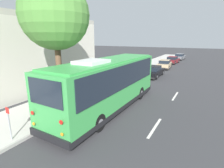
% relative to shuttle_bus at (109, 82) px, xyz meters
% --- Properties ---
extents(ground_plane, '(160.00, 160.00, 0.00)m').
position_rel_shuttle_bus_xyz_m(ground_plane, '(1.37, 0.00, -1.86)').
color(ground_plane, '#333335').
extents(sidewalk_slab, '(80.00, 3.89, 0.15)m').
position_rel_shuttle_bus_xyz_m(sidewalk_slab, '(1.37, 3.56, -1.79)').
color(sidewalk_slab, '#B2AFA8').
rests_on(sidewalk_slab, ground).
extents(curb_strip, '(80.00, 0.14, 0.15)m').
position_rel_shuttle_bus_xyz_m(curb_strip, '(1.37, 1.55, -1.79)').
color(curb_strip, '#9D9A94').
rests_on(curb_strip, ground).
extents(shuttle_bus, '(10.18, 2.70, 3.48)m').
position_rel_shuttle_bus_xyz_m(shuttle_bus, '(0.00, 0.00, 0.00)').
color(shuttle_bus, green).
rests_on(shuttle_bus, ground).
extents(parked_sedan_black, '(4.60, 1.80, 1.32)m').
position_rel_shuttle_bus_xyz_m(parked_sedan_black, '(11.49, 0.34, -1.25)').
color(parked_sedan_black, black).
rests_on(parked_sedan_black, ground).
extents(parked_sedan_tan, '(4.29, 2.01, 1.33)m').
position_rel_shuttle_bus_xyz_m(parked_sedan_tan, '(18.29, 0.53, -1.24)').
color(parked_sedan_tan, tan).
rests_on(parked_sedan_tan, ground).
extents(parked_sedan_maroon, '(4.54, 2.05, 1.28)m').
position_rel_shuttle_bus_xyz_m(parked_sedan_maroon, '(24.69, 0.56, -1.27)').
color(parked_sedan_maroon, maroon).
rests_on(parked_sedan_maroon, ground).
extents(parked_sedan_gray, '(4.66, 2.01, 1.30)m').
position_rel_shuttle_bus_xyz_m(parked_sedan_gray, '(31.56, 0.30, -1.26)').
color(parked_sedan_gray, slate).
rests_on(parked_sedan_gray, ground).
extents(street_tree, '(4.04, 4.04, 8.41)m').
position_rel_shuttle_bus_xyz_m(street_tree, '(-1.58, 2.62, 4.33)').
color(street_tree, brown).
rests_on(street_tree, sidewalk_slab).
extents(sign_post_near, '(0.06, 0.22, 1.56)m').
position_rel_shuttle_bus_xyz_m(sign_post_near, '(-5.58, 1.90, -0.91)').
color(sign_post_near, gray).
rests_on(sign_post_near, sidewalk_slab).
extents(sign_post_far, '(0.06, 0.22, 1.34)m').
position_rel_shuttle_bus_xyz_m(sign_post_far, '(-4.07, 1.90, -1.02)').
color(sign_post_far, gray).
rests_on(sign_post_far, sidewalk_slab).
extents(fire_hydrant, '(0.22, 0.22, 0.81)m').
position_rel_shuttle_bus_xyz_m(fire_hydrant, '(7.77, 2.16, -1.31)').
color(fire_hydrant, red).
rests_on(fire_hydrant, sidewalk_slab).
extents(lane_stripe_mid, '(2.40, 0.14, 0.01)m').
position_rel_shuttle_bus_xyz_m(lane_stripe_mid, '(-1.05, -3.46, -1.86)').
color(lane_stripe_mid, silver).
rests_on(lane_stripe_mid, ground).
extents(lane_stripe_ahead, '(2.40, 0.14, 0.01)m').
position_rel_shuttle_bus_xyz_m(lane_stripe_ahead, '(4.95, -3.46, -1.86)').
color(lane_stripe_ahead, silver).
rests_on(lane_stripe_ahead, ground).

